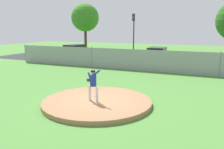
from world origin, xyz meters
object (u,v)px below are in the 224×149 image
(baseball, at_px, (94,95))
(traffic_light_near, at_px, (134,28))
(parked_car_charcoal, at_px, (157,56))
(pitcher_youth, at_px, (93,82))
(traffic_cone_orange, at_px, (93,58))
(parked_car_burgundy, at_px, (74,52))

(baseball, relative_size, traffic_light_near, 0.01)
(parked_car_charcoal, height_order, traffic_light_near, traffic_light_near)
(pitcher_youth, relative_size, baseball, 22.15)
(traffic_cone_orange, bearing_deg, traffic_light_near, 54.36)
(traffic_cone_orange, bearing_deg, pitcher_youth, -61.29)
(pitcher_youth, height_order, traffic_cone_orange, pitcher_youth)
(parked_car_burgundy, height_order, traffic_light_near, traffic_light_near)
(pitcher_youth, xyz_separation_m, traffic_cone_orange, (-7.89, 14.40, -0.93))
(traffic_light_near, bearing_deg, baseball, -77.56)
(traffic_light_near, bearing_deg, pitcher_youth, -77.00)
(parked_car_charcoal, distance_m, traffic_cone_orange, 7.59)
(baseball, relative_size, parked_car_burgundy, 0.02)
(pitcher_youth, distance_m, baseball, 1.30)
(parked_car_charcoal, height_order, traffic_cone_orange, parked_car_charcoal)
(parked_car_charcoal, bearing_deg, traffic_cone_orange, -173.65)
(baseball, bearing_deg, parked_car_burgundy, 126.50)
(parked_car_burgundy, distance_m, traffic_light_near, 8.24)
(pitcher_youth, relative_size, traffic_light_near, 0.29)
(baseball, xyz_separation_m, parked_car_burgundy, (-10.52, 14.21, 0.59))
(traffic_light_near, bearing_deg, parked_car_burgundy, -147.13)
(parked_car_charcoal, relative_size, traffic_light_near, 0.75)
(baseball, distance_m, parked_car_charcoal, 14.42)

